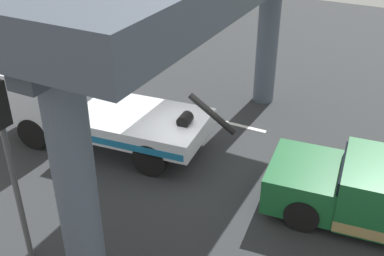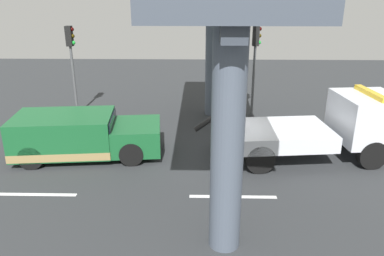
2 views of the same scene
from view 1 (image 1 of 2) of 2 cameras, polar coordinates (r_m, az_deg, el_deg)
The scene contains 5 objects.
ground_plane at distance 13.79m, azimuth -0.26°, elevation -4.73°, with size 60.00×40.00×0.10m, color #2D3033.
lane_stripe_mid at distance 15.98m, azimuth 4.48°, elevation 0.62°, with size 2.60×0.16×0.01m, color silver.
lane_stripe_east at distance 18.83m, azimuth -12.57°, elevation 4.67°, with size 2.60×0.16×0.01m, color silver.
tow_truck_white at distance 14.87m, azimuth -12.78°, elevation 2.81°, with size 7.34×2.99×2.46m.
traffic_light_far at distance 9.78m, azimuth -21.66°, elevation -0.99°, with size 0.39×0.32×4.25m.
Camera 1 is at (-5.26, 10.08, 7.75)m, focal length 44.46 mm.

